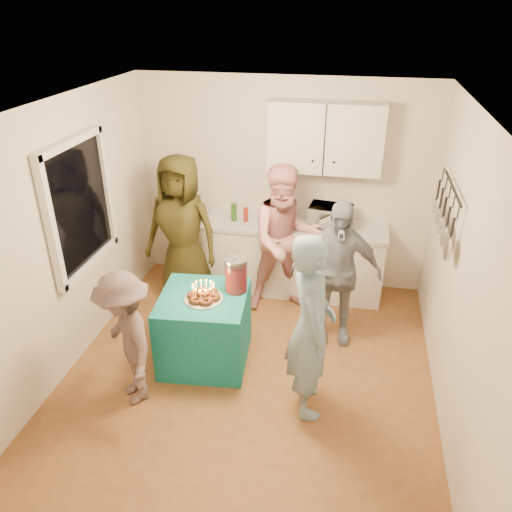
% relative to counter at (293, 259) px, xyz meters
% --- Properties ---
extents(floor, '(4.00, 4.00, 0.00)m').
position_rel_counter_xyz_m(floor, '(-0.20, -1.70, -0.43)').
color(floor, brown).
rests_on(floor, ground).
extents(ceiling, '(4.00, 4.00, 0.00)m').
position_rel_counter_xyz_m(ceiling, '(-0.20, -1.70, 2.17)').
color(ceiling, white).
rests_on(ceiling, floor).
extents(back_wall, '(3.60, 3.60, 0.00)m').
position_rel_counter_xyz_m(back_wall, '(-0.20, 0.30, 0.87)').
color(back_wall, silver).
rests_on(back_wall, floor).
extents(left_wall, '(4.00, 4.00, 0.00)m').
position_rel_counter_xyz_m(left_wall, '(-2.00, -1.70, 0.87)').
color(left_wall, silver).
rests_on(left_wall, floor).
extents(right_wall, '(4.00, 4.00, 0.00)m').
position_rel_counter_xyz_m(right_wall, '(1.60, -1.70, 0.87)').
color(right_wall, silver).
rests_on(right_wall, floor).
extents(window_night, '(0.04, 1.00, 1.20)m').
position_rel_counter_xyz_m(window_night, '(-1.97, -1.40, 1.12)').
color(window_night, black).
rests_on(window_night, left_wall).
extents(counter, '(2.20, 0.58, 0.86)m').
position_rel_counter_xyz_m(counter, '(0.00, 0.00, 0.00)').
color(counter, white).
rests_on(counter, floor).
extents(countertop, '(2.24, 0.62, 0.05)m').
position_rel_counter_xyz_m(countertop, '(0.00, -0.00, 0.46)').
color(countertop, beige).
rests_on(countertop, counter).
extents(upper_cabinet, '(1.30, 0.30, 0.80)m').
position_rel_counter_xyz_m(upper_cabinet, '(0.30, 0.15, 1.52)').
color(upper_cabinet, white).
rests_on(upper_cabinet, back_wall).
extents(pot_rack, '(0.12, 1.00, 0.60)m').
position_rel_counter_xyz_m(pot_rack, '(1.52, -1.00, 1.17)').
color(pot_rack, black).
rests_on(pot_rack, right_wall).
extents(microwave, '(0.53, 0.39, 0.27)m').
position_rel_counter_xyz_m(microwave, '(0.42, 0.00, 0.62)').
color(microwave, white).
rests_on(microwave, countertop).
extents(party_table, '(0.93, 0.93, 0.76)m').
position_rel_counter_xyz_m(party_table, '(-0.69, -1.57, -0.05)').
color(party_table, '#127979').
rests_on(party_table, floor).
extents(donut_cake, '(0.38, 0.38, 0.18)m').
position_rel_counter_xyz_m(donut_cake, '(-0.66, -1.61, 0.42)').
color(donut_cake, '#381C0C').
rests_on(donut_cake, party_table).
extents(punch_jar, '(0.22, 0.22, 0.34)m').
position_rel_counter_xyz_m(punch_jar, '(-0.39, -1.39, 0.50)').
color(punch_jar, red).
rests_on(punch_jar, party_table).
extents(man_birthday, '(0.56, 0.72, 1.74)m').
position_rel_counter_xyz_m(man_birthday, '(0.41, -2.02, 0.44)').
color(man_birthday, '#7E9FB8').
rests_on(man_birthday, floor).
extents(woman_back_left, '(0.96, 0.68, 1.84)m').
position_rel_counter_xyz_m(woman_back_left, '(-1.27, -0.47, 0.49)').
color(woman_back_left, '#4D4716').
rests_on(woman_back_left, floor).
extents(woman_back_center, '(1.05, 0.95, 1.78)m').
position_rel_counter_xyz_m(woman_back_center, '(-0.05, -0.40, 0.46)').
color(woman_back_center, '#D8707D').
rests_on(woman_back_center, floor).
extents(woman_back_right, '(0.98, 0.49, 1.62)m').
position_rel_counter_xyz_m(woman_back_right, '(0.56, -0.92, 0.38)').
color(woman_back_right, '#101E36').
rests_on(woman_back_right, floor).
extents(child_near_left, '(0.94, 0.97, 1.33)m').
position_rel_counter_xyz_m(child_near_left, '(-1.19, -2.24, 0.23)').
color(child_near_left, '#534242').
rests_on(child_near_left, floor).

